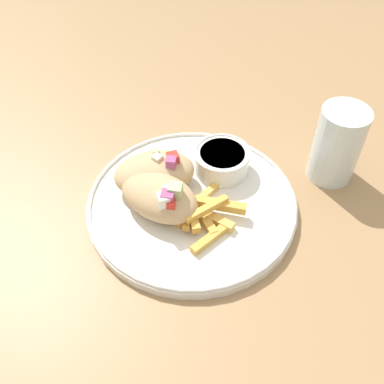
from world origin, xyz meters
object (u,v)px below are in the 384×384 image
at_px(pita_sandwich_far, 155,173).
at_px(water_glass, 336,147).
at_px(plate, 192,203).
at_px(fries_pile, 204,213).
at_px(sauce_ramekin, 222,160).
at_px(pita_sandwich_near, 160,196).

bearing_deg(pita_sandwich_far, water_glass, -4.78).
xyz_separation_m(plate, pita_sandwich_far, (-0.06, 0.01, 0.03)).
xyz_separation_m(pita_sandwich_far, fries_pile, (0.09, -0.04, -0.02)).
height_order(plate, pita_sandwich_far, pita_sandwich_far).
relative_size(plate, water_glass, 2.52).
xyz_separation_m(plate, water_glass, (0.19, 0.13, 0.05)).
relative_size(plate, sauce_ramekin, 3.54).
relative_size(pita_sandwich_far, fries_pile, 1.09).
bearing_deg(fries_pile, plate, 133.97).
relative_size(plate, fries_pile, 2.32).
bearing_deg(plate, sauce_ramekin, 72.11).
height_order(sauce_ramekin, water_glass, water_glass).
height_order(fries_pile, sauce_ramekin, sauce_ramekin).
bearing_deg(sauce_ramekin, pita_sandwich_near, -121.86).
bearing_deg(water_glass, plate, -144.88).
height_order(pita_sandwich_near, water_glass, water_glass).
relative_size(pita_sandwich_far, water_glass, 1.18).
height_order(pita_sandwich_near, sauce_ramekin, pita_sandwich_near).
xyz_separation_m(pita_sandwich_far, sauce_ramekin, (0.09, 0.06, -0.01)).
relative_size(fries_pile, sauce_ramekin, 1.53).
bearing_deg(pita_sandwich_near, pita_sandwich_far, 136.56).
height_order(plate, water_glass, water_glass).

